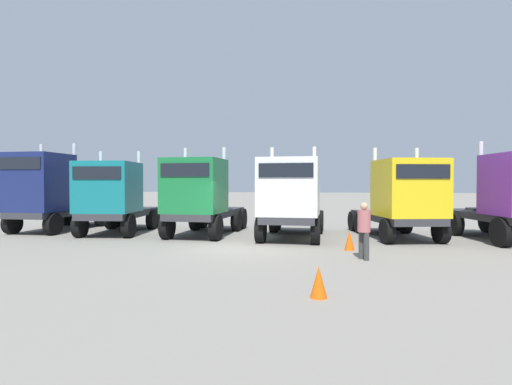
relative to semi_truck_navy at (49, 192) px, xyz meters
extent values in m
plane|color=gray|center=(10.35, -3.06, -1.99)|extent=(200.00, 200.00, 0.00)
cube|color=#333338|center=(0.01, 1.32, -1.07)|extent=(2.22, 6.31, 0.30)
cube|color=navy|center=(0.00, -0.64, 0.48)|extent=(2.41, 2.38, 2.78)
cube|color=black|center=(-0.01, -1.85, 1.34)|extent=(2.10, 0.05, 0.55)
cylinder|color=silver|center=(0.95, 0.69, 0.78)|extent=(0.18, 0.18, 3.38)
cylinder|color=silver|center=(-0.95, 0.70, 0.78)|extent=(0.18, 0.18, 3.38)
cylinder|color=#333338|center=(0.01, 2.71, -0.86)|extent=(1.10, 1.10, 0.12)
cylinder|color=black|center=(1.10, -1.13, -1.48)|extent=(0.35, 1.02, 1.02)
cylinder|color=black|center=(-1.10, -1.12, -1.48)|extent=(0.35, 1.02, 1.02)
cylinder|color=black|center=(1.11, 2.87, -1.48)|extent=(0.35, 1.02, 1.02)
cylinder|color=black|center=(-1.09, 2.88, -1.48)|extent=(0.35, 1.02, 1.02)
cylinder|color=black|center=(1.12, 3.97, -1.48)|extent=(0.35, 1.02, 1.02)
cylinder|color=black|center=(-1.08, 3.98, -1.48)|extent=(0.35, 1.02, 1.02)
cube|color=#333338|center=(3.62, 0.66, -1.04)|extent=(2.98, 5.96, 0.30)
cube|color=#14727A|center=(3.85, -0.97, 0.26)|extent=(2.71, 2.73, 2.29)
cube|color=black|center=(4.02, -2.19, 0.88)|extent=(2.08, 0.33, 0.55)
cylinder|color=silver|center=(4.60, 0.51, 0.56)|extent=(0.20, 0.20, 2.89)
cylinder|color=silver|center=(2.72, 0.24, 0.56)|extent=(0.20, 0.20, 2.89)
cylinder|color=#333338|center=(3.44, 1.90, -0.83)|extent=(1.24, 1.24, 0.12)
cylinder|color=black|center=(5.01, -1.33, -1.46)|extent=(0.49, 1.09, 1.05)
cylinder|color=black|center=(2.83, -1.63, -1.46)|extent=(0.49, 1.09, 1.05)
cylinder|color=black|center=(4.53, 2.05, -1.46)|extent=(0.49, 1.09, 1.05)
cylinder|color=black|center=(2.35, 1.75, -1.46)|extent=(0.49, 1.09, 1.05)
cylinder|color=black|center=(4.38, 3.14, -1.46)|extent=(0.49, 1.09, 1.05)
cylinder|color=black|center=(2.20, 2.83, -1.46)|extent=(0.49, 1.09, 1.05)
cube|color=#333338|center=(8.03, 0.69, -1.00)|extent=(2.34, 5.79, 0.30)
cube|color=#197238|center=(7.99, -1.03, 0.32)|extent=(2.45, 2.35, 2.35)
cube|color=black|center=(7.96, -2.20, 0.98)|extent=(2.10, 0.09, 0.55)
cylinder|color=silver|center=(8.97, 0.24, 0.62)|extent=(0.18, 0.18, 2.95)
cylinder|color=silver|center=(7.07, 0.29, 0.62)|extent=(0.18, 0.18, 2.95)
cylinder|color=#333338|center=(8.06, 1.96, -0.79)|extent=(1.13, 1.13, 0.12)
cylinder|color=black|center=(9.08, -1.51, -1.45)|extent=(0.38, 1.09, 1.08)
cylinder|color=black|center=(6.88, -1.45, -1.45)|extent=(0.38, 1.09, 1.08)
cylinder|color=black|center=(9.16, 1.94, -1.45)|extent=(0.38, 1.09, 1.08)
cylinder|color=black|center=(6.96, 1.99, -1.45)|extent=(0.38, 1.09, 1.08)
cylinder|color=black|center=(9.19, 3.04, -1.45)|extent=(0.38, 1.09, 1.08)
cylinder|color=black|center=(6.99, 3.09, -1.45)|extent=(0.38, 1.09, 1.08)
cube|color=#333338|center=(12.17, 0.42, -1.04)|extent=(2.28, 5.86, 0.30)
cube|color=white|center=(12.15, -1.22, 0.28)|extent=(2.43, 2.57, 2.34)
cube|color=black|center=(12.13, -2.51, 0.93)|extent=(2.10, 0.07, 0.55)
cylinder|color=silver|center=(13.12, 0.18, 0.58)|extent=(0.18, 0.18, 2.94)
cylinder|color=silver|center=(11.22, 0.21, 0.58)|extent=(0.18, 0.18, 2.94)
cylinder|color=#333338|center=(12.19, 1.71, -0.83)|extent=(1.11, 1.11, 0.12)
cylinder|color=black|center=(13.24, -1.81, -1.46)|extent=(0.36, 1.05, 1.05)
cylinder|color=black|center=(11.04, -1.78, -1.46)|extent=(0.36, 1.05, 1.05)
cylinder|color=black|center=(13.29, 1.72, -1.46)|extent=(0.36, 1.05, 1.05)
cylinder|color=black|center=(11.09, 1.75, -1.46)|extent=(0.36, 1.05, 1.05)
cylinder|color=black|center=(13.30, 2.82, -1.46)|extent=(0.36, 1.05, 1.05)
cylinder|color=black|center=(11.10, 2.85, -1.46)|extent=(0.36, 1.05, 1.05)
cube|color=#333338|center=(16.62, 1.17, -1.09)|extent=(3.46, 6.01, 0.30)
cube|color=yellow|center=(17.00, -0.40, 0.23)|extent=(2.90, 2.91, 2.34)
cube|color=black|center=(17.28, -1.60, 0.88)|extent=(2.05, 0.53, 0.55)
cylinder|color=silver|center=(17.60, 1.14, 0.53)|extent=(0.22, 0.22, 2.94)
cylinder|color=silver|center=(15.75, 0.69, 0.53)|extent=(0.22, 0.22, 2.94)
cylinder|color=#333338|center=(16.33, 2.38, -0.88)|extent=(1.33, 1.33, 0.12)
cylinder|color=black|center=(18.18, -0.64, -1.49)|extent=(0.57, 1.05, 1.00)
cylinder|color=black|center=(16.04, -1.16, -1.49)|extent=(0.57, 1.05, 1.00)
cylinder|color=black|center=(17.40, 2.62, -1.49)|extent=(0.57, 1.05, 1.00)
cylinder|color=black|center=(15.26, 2.11, -1.49)|extent=(0.57, 1.05, 1.00)
cylinder|color=black|center=(17.14, 3.69, -1.49)|extent=(0.57, 1.05, 1.00)
cylinder|color=black|center=(15.00, 3.18, -1.49)|extent=(0.57, 1.05, 1.00)
cube|color=#333338|center=(20.84, 1.14, -0.97)|extent=(3.28, 6.06, 0.30)
cylinder|color=silver|center=(20.00, 0.47, 0.68)|extent=(0.21, 0.21, 3.01)
cylinder|color=#333338|center=(20.59, 2.38, -0.76)|extent=(1.29, 1.29, 0.12)
cylinder|color=black|center=(20.18, -1.20, -1.43)|extent=(0.56, 1.16, 1.11)
cylinder|color=black|center=(21.67, 2.60, -1.43)|extent=(0.56, 1.16, 1.11)
cylinder|color=black|center=(19.51, 2.17, -1.43)|extent=(0.56, 1.16, 1.11)
cylinder|color=black|center=(21.45, 3.68, -1.43)|extent=(0.56, 1.16, 1.11)
cylinder|color=black|center=(19.30, 3.25, -1.43)|extent=(0.56, 1.16, 1.11)
cylinder|color=#3B3B3B|center=(14.92, -4.84, -1.55)|extent=(0.22, 0.22, 0.88)
cylinder|color=#3B3B3B|center=(14.77, -4.60, -1.55)|extent=(0.22, 0.22, 0.88)
cylinder|color=#B26161|center=(14.85, -4.72, -0.77)|extent=(0.55, 0.55, 0.69)
sphere|color=tan|center=(14.85, -4.72, -0.30)|extent=(0.24, 0.24, 0.24)
cone|color=#F2590C|center=(14.49, -2.96, -1.63)|extent=(0.36, 0.36, 0.72)
cone|color=#F2590C|center=(13.56, -9.23, -1.65)|extent=(0.36, 0.36, 0.67)
camera|label=1|loc=(13.76, -17.60, 0.39)|focal=27.89mm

